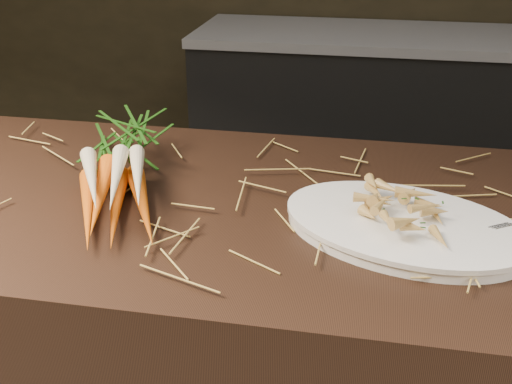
% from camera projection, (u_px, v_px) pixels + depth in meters
% --- Properties ---
extents(back_counter, '(1.82, 0.62, 0.84)m').
position_uv_depth(back_counter, '(396.00, 125.00, 2.95)').
color(back_counter, black).
rests_on(back_counter, ground).
extents(straw_bedding, '(1.40, 0.60, 0.02)m').
position_uv_depth(straw_bedding, '(252.00, 197.00, 1.13)').
color(straw_bedding, '#AC913D').
rests_on(straw_bedding, main_counter).
extents(root_veg_bunch, '(0.32, 0.52, 0.09)m').
position_uv_depth(root_veg_bunch, '(117.00, 158.00, 1.19)').
color(root_veg_bunch, '#CA4200').
rests_on(root_veg_bunch, main_counter).
extents(serving_platter, '(0.45, 0.37, 0.02)m').
position_uv_depth(serving_platter, '(403.00, 228.00, 1.02)').
color(serving_platter, white).
rests_on(serving_platter, main_counter).
extents(roasted_veg_heap, '(0.22, 0.19, 0.04)m').
position_uv_depth(roasted_veg_heap, '(405.00, 210.00, 1.01)').
color(roasted_veg_heap, '#9F6D2E').
rests_on(roasted_veg_heap, serving_platter).
extents(serving_fork, '(0.13, 0.09, 0.00)m').
position_uv_depth(serving_fork, '(491.00, 248.00, 0.94)').
color(serving_fork, silver).
rests_on(serving_fork, serving_platter).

